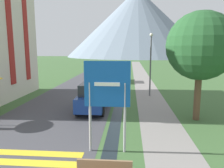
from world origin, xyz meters
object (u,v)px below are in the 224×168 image
(parked_car_far, at_px, (111,74))
(streetlamp, at_px, (151,59))
(tree_by_path, at_px, (201,46))
(parked_car_near, at_px, (93,97))
(road_sign, at_px, (107,93))

(parked_car_far, height_order, streetlamp, streetlamp)
(parked_car_far, bearing_deg, tree_by_path, -66.08)
(parked_car_far, distance_m, streetlamp, 8.69)
(parked_car_near, bearing_deg, parked_car_far, 89.37)
(parked_car_near, height_order, streetlamp, streetlamp)
(parked_car_far, xyz_separation_m, tree_by_path, (5.97, -13.46, 3.18))
(road_sign, height_order, tree_by_path, tree_by_path)
(parked_car_far, distance_m, tree_by_path, 15.06)
(streetlamp, bearing_deg, road_sign, -103.93)
(road_sign, distance_m, tree_by_path, 6.50)
(road_sign, xyz_separation_m, streetlamp, (2.54, 10.24, 0.74))
(parked_car_far, bearing_deg, road_sign, -85.59)
(road_sign, distance_m, parked_car_near, 5.89)
(tree_by_path, bearing_deg, parked_car_near, 168.17)
(tree_by_path, bearing_deg, streetlamp, 109.00)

